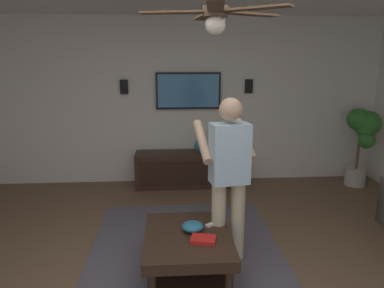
# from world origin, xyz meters

# --- Properties ---
(wall_back_tv) EXTENTS (0.10, 6.88, 2.64)m
(wall_back_tv) POSITION_xyz_m (3.19, 0.00, 1.32)
(wall_back_tv) COLOR silver
(wall_back_tv) RESTS_ON ground
(area_rug) EXTENTS (2.85, 2.01, 0.01)m
(area_rug) POSITION_xyz_m (0.61, -0.05, 0.01)
(area_rug) COLOR #514C56
(area_rug) RESTS_ON ground
(coffee_table) EXTENTS (1.00, 0.80, 0.40)m
(coffee_table) POSITION_xyz_m (0.41, -0.05, 0.30)
(coffee_table) COLOR #332116
(coffee_table) RESTS_ON ground
(media_console) EXTENTS (0.45, 1.70, 0.55)m
(media_console) POSITION_xyz_m (2.85, -0.22, 0.28)
(media_console) COLOR #332116
(media_console) RESTS_ON ground
(tv) EXTENTS (0.05, 1.02, 0.58)m
(tv) POSITION_xyz_m (3.10, -0.22, 1.50)
(tv) COLOR black
(person_standing) EXTENTS (0.59, 0.60, 1.64)m
(person_standing) POSITION_xyz_m (0.64, -0.46, 0.93)
(person_standing) COLOR #C6B793
(person_standing) RESTS_ON ground
(potted_plant_tall) EXTENTS (0.44, 0.51, 1.24)m
(potted_plant_tall) POSITION_xyz_m (2.69, -2.95, 0.84)
(potted_plant_tall) COLOR #B7B2A8
(potted_plant_tall) RESTS_ON ground
(bowl) EXTENTS (0.20, 0.20, 0.09)m
(bowl) POSITION_xyz_m (0.47, -0.10, 0.45)
(bowl) COLOR teal
(bowl) RESTS_ON coffee_table
(remote_white) EXTENTS (0.12, 0.15, 0.02)m
(remote_white) POSITION_xyz_m (0.58, -0.30, 0.41)
(remote_white) COLOR white
(remote_white) RESTS_ON coffee_table
(book) EXTENTS (0.21, 0.25, 0.04)m
(book) POSITION_xyz_m (0.27, -0.18, 0.42)
(book) COLOR red
(book) RESTS_ON coffee_table
(vase_round) EXTENTS (0.22, 0.22, 0.22)m
(vase_round) POSITION_xyz_m (2.84, -0.41, 0.66)
(vase_round) COLOR teal
(vase_round) RESTS_ON media_console
(wall_speaker_left) EXTENTS (0.06, 0.12, 0.22)m
(wall_speaker_left) POSITION_xyz_m (3.11, -1.19, 1.56)
(wall_speaker_left) COLOR black
(wall_speaker_right) EXTENTS (0.06, 0.12, 0.22)m
(wall_speaker_right) POSITION_xyz_m (3.11, 0.79, 1.56)
(wall_speaker_right) COLOR black
(ceiling_fan) EXTENTS (1.21, 1.17, 0.46)m
(ceiling_fan) POSITION_xyz_m (0.28, -0.27, 2.31)
(ceiling_fan) COLOR #4C3828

